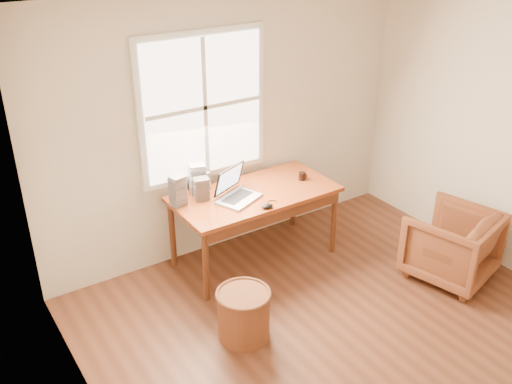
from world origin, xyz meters
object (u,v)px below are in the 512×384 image
cd_stack_a (198,178)px  desk (255,194)px  laptop (239,187)px  armchair (451,245)px  coffee_mug (302,176)px  wicker_stool (244,315)px

cd_stack_a → desk: bearing=-33.8°
laptop → cd_stack_a: (-0.24, 0.36, 0.01)m
armchair → cd_stack_a: 2.50m
armchair → laptop: laptop is taller
desk → laptop: (-0.21, -0.06, 0.15)m
armchair → laptop: size_ratio=2.01×
coffee_mug → laptop: bearing=179.8°
laptop → cd_stack_a: size_ratio=1.30×
armchair → wicker_stool: (-2.12, 0.34, -0.13)m
armchair → laptop: (-1.61, 1.22, 0.54)m
armchair → coffee_mug: bearing=-70.5°
wicker_stool → coffee_mug: size_ratio=5.40×
laptop → cd_stack_a: bearing=100.4°
wicker_stool → cd_stack_a: (0.27, 1.25, 0.68)m
desk → cd_stack_a: size_ratio=5.56×
desk → wicker_stool: desk is taller
desk → cd_stack_a: bearing=146.2°
desk → coffee_mug: 0.56m
coffee_mug → cd_stack_a: cd_stack_a is taller
laptop → coffee_mug: (0.77, 0.03, -0.09)m
laptop → cd_stack_a: 0.43m
coffee_mug → cd_stack_a: 1.06m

